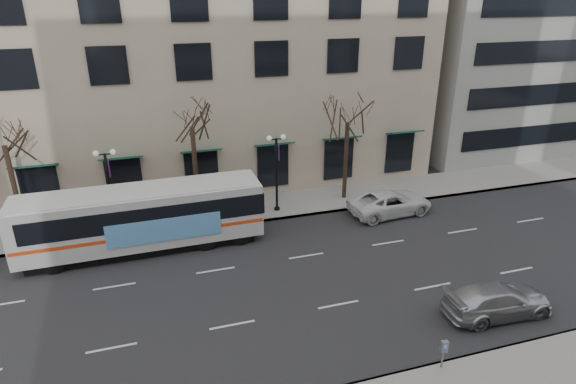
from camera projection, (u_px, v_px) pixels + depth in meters
name	position (u px, v px, depth m)	size (l,w,h in m)	color
ground	(223.00, 295.00, 23.00)	(160.00, 160.00, 0.00)	black
sidewalk_far	(274.00, 206.00, 32.23)	(80.00, 4.00, 0.15)	gray
building_hotel	(140.00, 10.00, 36.22)	(40.00, 20.00, 24.00)	#C9B399
tree_far_left	(0.00, 128.00, 25.42)	(3.60, 3.60, 8.34)	black
tree_far_mid	(191.00, 111.00, 28.03)	(3.60, 3.60, 8.55)	black
tree_far_right	(348.00, 108.00, 30.91)	(3.60, 3.60, 8.06)	black
lamp_post_left	(110.00, 187.00, 27.72)	(1.22, 0.45, 5.21)	black
lamp_post_right	(277.00, 170.00, 30.41)	(1.22, 0.45, 5.21)	black
city_bus	(144.00, 217.00, 26.45)	(13.19, 3.07, 3.57)	silver
silver_car	(498.00, 300.00, 21.44)	(2.04, 5.01, 1.45)	#B6B9BE
white_pickup	(390.00, 203.00, 31.04)	(2.54, 5.50, 1.53)	white
pay_station	(444.00, 349.00, 18.10)	(0.29, 0.21, 1.23)	gray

